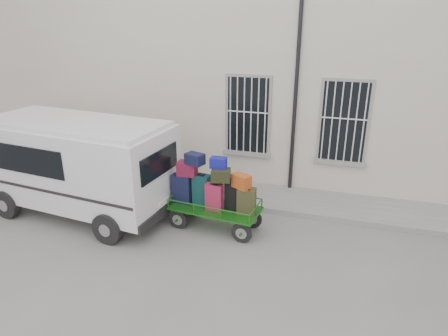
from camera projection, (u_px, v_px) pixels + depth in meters
ground at (233, 235)px, 9.70m from camera, size 80.00×80.00×0.00m
building at (277, 78)px, 13.52m from camera, size 24.00×5.15×6.00m
sidewalk at (253, 195)px, 11.63m from camera, size 24.00×1.70×0.15m
luggage_cart at (214, 193)px, 9.70m from camera, size 2.62×1.22×1.92m
van at (78, 161)px, 10.33m from camera, size 5.23×2.71×2.53m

